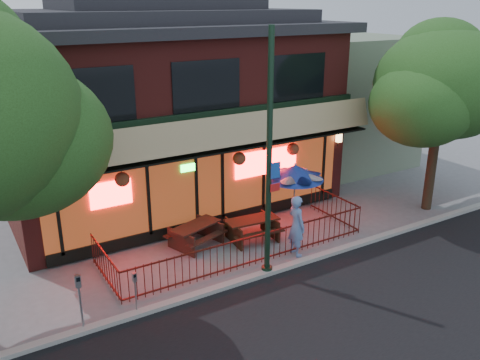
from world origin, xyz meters
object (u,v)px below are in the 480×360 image
object	(u,v)px
street_tree_right	(442,78)
parking_meter_far	(79,293)
picnic_table_left	(196,232)
picnic_table_right	(252,226)
patio_umbrella	(295,172)
pedestrian	(296,226)
street_light	(269,171)
parking_meter_near	(135,286)

from	to	relation	value
street_tree_right	parking_meter_far	distance (m)	14.00
picnic_table_left	picnic_table_right	world-z (taller)	picnic_table_right
patio_umbrella	pedestrian	size ratio (longest dim) A/B	1.16
street_light	picnic_table_right	distance (m)	3.47
picnic_table_right	parking_meter_far	xyz separation A→B (m)	(-6.16, -2.08, 0.54)
patio_umbrella	street_light	bearing A→B (deg)	-138.89
street_tree_right	parking_meter_near	xyz separation A→B (m)	(-12.04, -0.99, -4.16)
pedestrian	street_light	bearing A→B (deg)	112.13
street_light	pedestrian	world-z (taller)	street_light
pedestrian	parking_meter_far	xyz separation A→B (m)	(-6.78, -0.50, 0.05)
street_light	picnic_table_left	size ratio (longest dim) A/B	3.47
picnic_table_right	parking_meter_near	bearing A→B (deg)	-156.55
pedestrian	street_tree_right	bearing A→B (deg)	-83.18
street_tree_right	parking_meter_far	size ratio (longest dim) A/B	4.61
picnic_table_left	pedestrian	distance (m)	3.28
picnic_table_right	parking_meter_near	distance (m)	5.24
picnic_table_right	patio_umbrella	xyz separation A→B (m)	(1.95, 0.32, 1.45)
pedestrian	parking_meter_near	xyz separation A→B (m)	(-5.42, -0.50, -0.18)
street_tree_right	patio_umbrella	world-z (taller)	street_tree_right
parking_meter_far	parking_meter_near	bearing A→B (deg)	0.00
picnic_table_right	patio_umbrella	distance (m)	2.45
patio_umbrella	parking_meter_near	distance (m)	7.26
street_tree_right	picnic_table_left	bearing A→B (deg)	169.39
parking_meter_far	street_tree_right	bearing A→B (deg)	4.21
parking_meter_near	street_tree_right	bearing A→B (deg)	4.68
picnic_table_left	parking_meter_far	size ratio (longest dim) A/B	1.33
street_light	parking_meter_far	bearing A→B (deg)	179.97
picnic_table_left	street_light	bearing A→B (deg)	-69.81
street_tree_right	pedestrian	world-z (taller)	street_tree_right
parking_meter_near	picnic_table_right	bearing A→B (deg)	23.45
parking_meter_far	street_light	bearing A→B (deg)	-0.03
street_tree_right	patio_umbrella	distance (m)	6.25
picnic_table_left	parking_meter_far	bearing A→B (deg)	-148.54
picnic_table_right	pedestrian	distance (m)	1.77
picnic_table_right	parking_meter_near	size ratio (longest dim) A/B	1.59
picnic_table_right	parking_meter_near	xyz separation A→B (m)	(-4.80, -2.08, 0.31)
picnic_table_left	parking_meter_near	size ratio (longest dim) A/B	1.71
street_light	parking_meter_near	xyz separation A→B (m)	(-4.00, 0.00, -2.35)
street_light	picnic_table_left	xyz separation A→B (m)	(-0.99, 2.68, -2.67)
parking_meter_near	parking_meter_far	bearing A→B (deg)	-180.00
picnic_table_right	parking_meter_far	world-z (taller)	parking_meter_far
picnic_table_left	patio_umbrella	world-z (taller)	patio_umbrella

